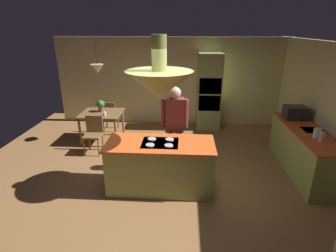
{
  "coord_description": "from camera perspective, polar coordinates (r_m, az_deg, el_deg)",
  "views": [
    {
      "loc": [
        0.41,
        -4.45,
        2.82
      ],
      "look_at": [
        0.1,
        0.4,
        1.0
      ],
      "focal_mm": 28.5,
      "sensor_mm": 36.0,
      "label": 1
    }
  ],
  "objects": [
    {
      "name": "microwave_on_counter",
      "position": [
        6.47,
        25.59,
        2.6
      ],
      "size": [
        0.46,
        0.36,
        0.28
      ],
      "primitive_type": "cube",
      "color": "#232326",
      "rests_on": "counter_run_right"
    },
    {
      "name": "counter_run_right",
      "position": [
        6.08,
        27.01,
        -4.66
      ],
      "size": [
        0.73,
        2.32,
        0.91
      ],
      "color": "#8C934C",
      "rests_on": "ground"
    },
    {
      "name": "pendant_light_over_table",
      "position": [
        6.76,
        -14.89,
        11.72
      ],
      "size": [
        0.32,
        0.32,
        0.82
      ],
      "color": "beige"
    },
    {
      "name": "chair_facing_island",
      "position": [
        6.48,
        -15.62,
        -1.21
      ],
      "size": [
        0.4,
        0.4,
        0.87
      ],
      "color": "brown",
      "rests_on": "ground"
    },
    {
      "name": "range_hood",
      "position": [
        4.35,
        -1.85,
        9.16
      ],
      "size": [
        1.1,
        1.1,
        1.0
      ],
      "color": "#8C934C"
    },
    {
      "name": "kitchen_island",
      "position": [
        4.88,
        -1.64,
        -8.43
      ],
      "size": [
        1.91,
        0.86,
        0.93
      ],
      "color": "#8C934C",
      "rests_on": "ground"
    },
    {
      "name": "person_at_island",
      "position": [
        5.27,
        1.43,
        0.5
      ],
      "size": [
        0.53,
        0.23,
        1.75
      ],
      "color": "tan",
      "rests_on": "ground"
    },
    {
      "name": "chair_by_back_wall",
      "position": [
        7.69,
        -12.45,
        2.52
      ],
      "size": [
        0.4,
        0.4,
        0.87
      ],
      "rotation": [
        0.0,
        0.0,
        3.14
      ],
      "color": "brown",
      "rests_on": "ground"
    },
    {
      "name": "ground",
      "position": [
        5.28,
        -1.39,
        -11.74
      ],
      "size": [
        8.16,
        8.16,
        0.0
      ],
      "primitive_type": "plane",
      "color": "olive"
    },
    {
      "name": "oven_tower",
      "position": [
        7.72,
        8.77,
        7.23
      ],
      "size": [
        0.66,
        0.62,
        2.15
      ],
      "color": "#8C934C",
      "rests_on": "ground"
    },
    {
      "name": "wall_back",
      "position": [
        8.06,
        0.69,
        9.48
      ],
      "size": [
        6.8,
        0.1,
        2.55
      ],
      "primitive_type": "cube",
      "color": "beige",
      "rests_on": "ground"
    },
    {
      "name": "cup_on_table",
      "position": [
        6.73,
        -13.39,
        2.55
      ],
      "size": [
        0.07,
        0.07,
        0.09
      ],
      "primitive_type": "cylinder",
      "color": "white",
      "rests_on": "dining_table"
    },
    {
      "name": "canister_sugar",
      "position": [
        5.56,
        29.33,
        -1.33
      ],
      "size": [
        0.14,
        0.14,
        0.18
      ],
      "primitive_type": "cylinder",
      "color": "silver",
      "rests_on": "counter_run_right"
    },
    {
      "name": "potted_plant_on_table",
      "position": [
        7.05,
        -14.18,
        4.33
      ],
      "size": [
        0.2,
        0.2,
        0.3
      ],
      "color": "#99382D",
      "rests_on": "dining_table"
    },
    {
      "name": "dining_table",
      "position": [
        7.03,
        -14.0,
        1.99
      ],
      "size": [
        1.02,
        0.91,
        0.76
      ],
      "color": "brown",
      "rests_on": "ground"
    },
    {
      "name": "canister_flour",
      "position": [
        5.41,
        30.1,
        -2.01
      ],
      "size": [
        0.1,
        0.1,
        0.19
      ],
      "primitive_type": "cylinder",
      "color": "#E0B78C",
      "rests_on": "counter_run_right"
    }
  ]
}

